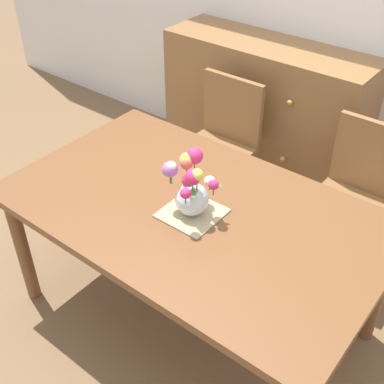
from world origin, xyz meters
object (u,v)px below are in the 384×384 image
dresser (263,115)px  chair_right (357,192)px  chair_left (221,139)px  dining_table (193,220)px  flower_vase (191,187)px

dresser → chair_right: bearing=-28.1°
chair_left → dresser: 0.47m
dining_table → flower_vase: (0.01, -0.04, 0.22)m
chair_left → chair_right: size_ratio=1.00×
chair_right → dresser: size_ratio=0.64×
chair_left → flower_vase: flower_vase is taller
dining_table → chair_left: chair_left is taller
dining_table → flower_vase: size_ratio=6.37×
dresser → flower_vase: bearing=-72.0°
chair_left → dresser: (0.02, 0.47, -0.02)m
chair_right → flower_vase: flower_vase is taller
chair_right → flower_vase: 1.06m
chair_right → dresser: dresser is taller
chair_left → flower_vase: size_ratio=3.32×
dining_table → chair_right: (0.45, 0.86, -0.14)m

